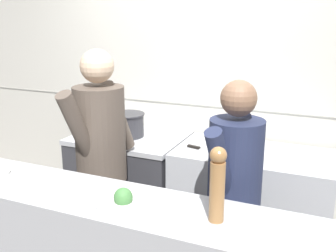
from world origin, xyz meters
TOP-DOWN VIEW (x-y plane):
  - wall_back_tiled at (0.00, 1.32)m, footprint 8.00×0.06m
  - oven_range at (-0.47, 0.92)m, footprint 0.94×0.71m
  - prep_counter at (0.60, 0.91)m, footprint 1.19×0.65m
  - stock_pot at (-0.48, 0.90)m, footprint 0.30×0.30m
  - chefs_knife at (0.25, 0.81)m, footprint 0.38×0.11m
  - plated_dish_appetiser at (0.21, -0.38)m, footprint 0.27×0.27m
  - pepper_mill at (0.68, -0.34)m, footprint 0.08×0.08m
  - chef_head_cook at (-0.33, 0.26)m, footprint 0.38×0.75m
  - chef_sous at (0.63, 0.21)m, footprint 0.37×0.69m

SIDE VIEW (x-z plane):
  - prep_counter at x=0.60m, z-range 0.00..0.91m
  - oven_range at x=-0.47m, z-range 0.00..0.92m
  - chef_sous at x=0.63m, z-range 0.09..1.66m
  - chefs_knife at x=0.25m, z-range 0.91..0.93m
  - chef_head_cook at x=-0.33m, z-range 0.10..1.81m
  - stock_pot at x=-0.48m, z-range 0.92..1.12m
  - plated_dish_appetiser at x=0.21m, z-range 0.98..1.07m
  - pepper_mill at x=0.68m, z-range 1.01..1.37m
  - wall_back_tiled at x=0.00m, z-range 0.00..2.60m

